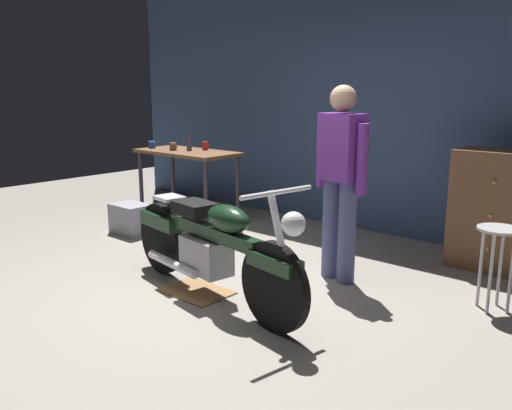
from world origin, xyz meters
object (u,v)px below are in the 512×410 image
object	(u,v)px
bottle	(189,142)
mug_red_diner	(205,146)
wooden_dresser	(499,211)
storage_bin	(131,219)
mug_blue_enamel	(152,145)
shop_stool	(498,246)
person_standing	(341,175)
motorcycle	(210,244)
mug_brown_stoneware	(173,146)

from	to	relation	value
bottle	mug_red_diner	bearing A→B (deg)	50.63
wooden_dresser	storage_bin	bearing A→B (deg)	-157.67
mug_blue_enamel	wooden_dresser	bearing A→B (deg)	11.56
shop_stool	storage_bin	size ratio (longest dim) A/B	1.45
person_standing	bottle	xyz separation A→B (m)	(-2.50, 0.53, 0.07)
shop_stool	bottle	bearing A→B (deg)	175.23
shop_stool	wooden_dresser	bearing A→B (deg)	106.91
motorcycle	shop_stool	bearing A→B (deg)	44.82
person_standing	bottle	distance (m)	2.55
storage_bin	mug_brown_stoneware	xyz separation A→B (m)	(-0.02, 0.68, 0.78)
person_standing	mug_blue_enamel	size ratio (longest dim) A/B	14.35
motorcycle	shop_stool	size ratio (longest dim) A/B	3.39
wooden_dresser	storage_bin	xyz separation A→B (m)	(-3.57, -1.47, -0.38)
storage_bin	shop_stool	bearing A→B (deg)	7.35
motorcycle	storage_bin	distance (m)	2.25
mug_blue_enamel	mug_red_diner	world-z (taller)	mug_red_diner
motorcycle	person_standing	world-z (taller)	person_standing
mug_red_diner	bottle	size ratio (longest dim) A/B	0.44
wooden_dresser	mug_brown_stoneware	bearing A→B (deg)	-167.61
person_standing	wooden_dresser	distance (m)	1.56
storage_bin	mug_brown_stoneware	size ratio (longest dim) A/B	3.75
wooden_dresser	mug_brown_stoneware	distance (m)	3.70
shop_stool	bottle	xyz separation A→B (m)	(-3.74, 0.31, 0.50)
wooden_dresser	mug_red_diner	bearing A→B (deg)	-171.35
shop_stool	mug_brown_stoneware	xyz separation A→B (m)	(-3.88, 0.18, 0.45)
mug_brown_stoneware	wooden_dresser	bearing A→B (deg)	12.39
shop_stool	mug_red_diner	size ratio (longest dim) A/B	6.05
motorcycle	wooden_dresser	bearing A→B (deg)	65.98
storage_bin	mug_blue_enamel	distance (m)	1.09
person_standing	storage_bin	xyz separation A→B (m)	(-2.62, -0.28, -0.76)
mug_blue_enamel	person_standing	bearing A→B (deg)	-7.03
wooden_dresser	shop_stool	bearing A→B (deg)	-73.09
mug_red_diner	wooden_dresser	bearing A→B (deg)	8.65
mug_blue_enamel	motorcycle	bearing A→B (deg)	-29.34
shop_stool	mug_blue_enamel	size ratio (longest dim) A/B	5.50
mug_brown_stoneware	mug_red_diner	world-z (taller)	mug_red_diner
mug_blue_enamel	bottle	distance (m)	0.55
bottle	wooden_dresser	bearing A→B (deg)	10.78
motorcycle	bottle	bearing A→B (deg)	151.20
motorcycle	mug_blue_enamel	size ratio (longest dim) A/B	18.66
person_standing	storage_bin	world-z (taller)	person_standing
person_standing	shop_stool	distance (m)	1.33
person_standing	motorcycle	bearing A→B (deg)	77.36
motorcycle	mug_brown_stoneware	size ratio (longest dim) A/B	18.51
motorcycle	shop_stool	distance (m)	2.16
shop_stool	person_standing	bearing A→B (deg)	-170.13
bottle	storage_bin	bearing A→B (deg)	-98.70
shop_stool	storage_bin	bearing A→B (deg)	-172.65
mug_blue_enamel	mug_brown_stoneware	size ratio (longest dim) A/B	0.99
motorcycle	mug_red_diner	xyz separation A→B (m)	(-1.85, 1.71, 0.50)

